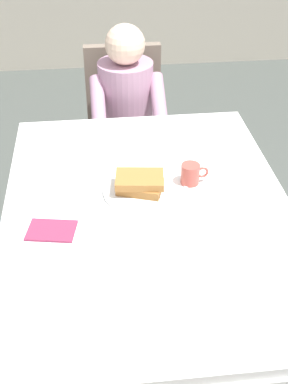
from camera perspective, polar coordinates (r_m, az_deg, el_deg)
ground_plane at (r=2.44m, az=0.41°, el=-15.67°), size 14.00×14.00×0.00m
dining_table_main at (r=1.98m, az=0.49°, el=-3.74°), size 1.12×1.52×0.74m
chair_diner at (r=3.02m, az=-2.13°, el=8.50°), size 0.44×0.45×0.93m
diner_person at (r=2.82m, az=-1.93°, el=9.58°), size 0.40×0.43×1.12m
plate_breakfast at (r=1.99m, az=-0.61°, el=0.08°), size 0.28×0.28×0.02m
breakfast_stack at (r=1.96m, az=-0.48°, el=1.04°), size 0.20×0.17×0.06m
cup_coffee at (r=2.04m, az=5.32°, el=2.06°), size 0.11×0.08×0.08m
fork_left_of_plate at (r=1.97m, az=-6.05°, el=-0.74°), size 0.02×0.18×0.00m
knife_right_of_plate at (r=2.00m, az=4.88°, el=-0.03°), size 0.03×0.20×0.00m
spoon_near_edge at (r=1.75m, az=0.71°, el=-5.96°), size 0.15×0.03×0.00m
napkin_folded at (r=1.83m, az=-10.43°, el=-4.30°), size 0.19×0.15×0.01m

